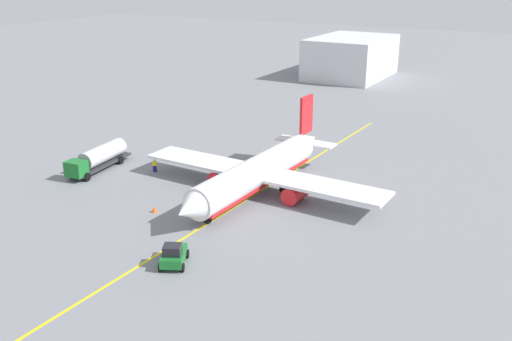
{
  "coord_description": "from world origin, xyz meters",
  "views": [
    {
      "loc": [
        55.63,
        30.23,
        25.94
      ],
      "look_at": [
        0.0,
        0.0,
        3.0
      ],
      "focal_mm": 39.75,
      "sensor_mm": 36.0,
      "label": 1
    }
  ],
  "objects_px": {
    "refueling_worker": "(155,166)",
    "safety_cone_nose": "(154,209)",
    "fuel_tanker": "(98,158)",
    "pushback_tug": "(174,255)",
    "airplane": "(258,172)"
  },
  "relations": [
    {
      "from": "fuel_tanker",
      "to": "refueling_worker",
      "type": "distance_m",
      "value": 7.72
    },
    {
      "from": "airplane",
      "to": "refueling_worker",
      "type": "relative_size",
      "value": 18.8
    },
    {
      "from": "refueling_worker",
      "to": "fuel_tanker",
      "type": "bearing_deg",
      "value": -66.91
    },
    {
      "from": "fuel_tanker",
      "to": "pushback_tug",
      "type": "relative_size",
      "value": 2.77
    },
    {
      "from": "airplane",
      "to": "pushback_tug",
      "type": "height_order",
      "value": "airplane"
    },
    {
      "from": "airplane",
      "to": "safety_cone_nose",
      "type": "height_order",
      "value": "airplane"
    },
    {
      "from": "refueling_worker",
      "to": "safety_cone_nose",
      "type": "xyz_separation_m",
      "value": [
        10.62,
        8.25,
        -0.46
      ]
    },
    {
      "from": "airplane",
      "to": "fuel_tanker",
      "type": "bearing_deg",
      "value": -82.33
    },
    {
      "from": "airplane",
      "to": "pushback_tug",
      "type": "xyz_separation_m",
      "value": [
        19.25,
        1.55,
        -1.61
      ]
    },
    {
      "from": "pushback_tug",
      "to": "refueling_worker",
      "type": "height_order",
      "value": "pushback_tug"
    },
    {
      "from": "fuel_tanker",
      "to": "pushback_tug",
      "type": "xyz_separation_m",
      "value": [
        16.19,
        24.28,
        -0.73
      ]
    },
    {
      "from": "safety_cone_nose",
      "to": "refueling_worker",
      "type": "bearing_deg",
      "value": -142.17
    },
    {
      "from": "fuel_tanker",
      "to": "safety_cone_nose",
      "type": "xyz_separation_m",
      "value": [
        7.61,
        15.3,
        -1.38
      ]
    },
    {
      "from": "pushback_tug",
      "to": "refueling_worker",
      "type": "relative_size",
      "value": 2.4
    },
    {
      "from": "refueling_worker",
      "to": "safety_cone_nose",
      "type": "relative_size",
      "value": 2.38
    }
  ]
}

